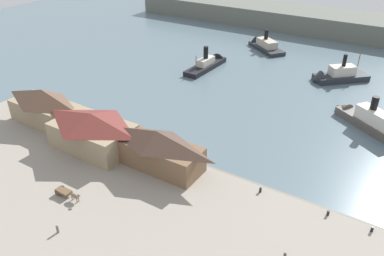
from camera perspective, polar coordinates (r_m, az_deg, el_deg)
ground_plane at (r=81.88m, az=0.17°, el=-3.87°), size 320.00×320.00×0.00m
quay_promenade at (r=67.74m, az=-9.98°, el=-12.14°), size 110.00×36.00×1.20m
seawall_edge at (r=79.09m, az=-1.22°, el=-4.79°), size 110.00×0.80×1.00m
ferry_shed_east_terminal at (r=96.02m, az=-21.15°, el=3.10°), size 17.24×8.01×8.42m
ferry_shed_customs_shed at (r=82.48m, az=-14.59°, el=-0.35°), size 17.37×10.67×8.08m
ferry_shed_central_terminal at (r=74.43m, az=-5.20°, el=-3.05°), size 18.46×7.52×7.82m
horse_cart at (r=71.51m, az=-18.08°, el=-9.19°), size 5.82×1.58×1.87m
pedestrian_at_waters_edge at (r=65.33m, az=-19.43°, el=-14.02°), size 0.39×0.39×1.59m
mooring_post_center_east at (r=68.38m, az=25.29°, el=-13.49°), size 0.44×0.44×0.90m
mooring_post_west at (r=70.54m, az=10.17°, el=-9.08°), size 0.44×0.44×0.90m
mooring_post_east at (r=68.73m, az=19.64°, el=-11.85°), size 0.44×0.44×0.90m
ferry_approaching_east at (r=128.49m, az=2.61°, el=9.65°), size 5.34×20.97×8.88m
ferry_departing_north at (r=124.75m, az=20.61°, el=7.26°), size 16.63×16.16×10.11m
ferry_moored_east at (r=149.37m, az=10.59°, el=12.11°), size 17.95×15.64×9.43m
ferry_moored_west at (r=99.85m, az=24.99°, el=0.95°), size 22.29×17.19×9.30m
far_headland at (r=176.59m, az=20.11°, el=14.47°), size 180.00×24.00×8.00m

